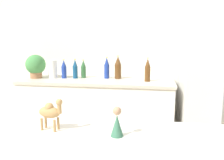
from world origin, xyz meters
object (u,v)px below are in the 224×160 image
(refrigerator, at_px, (219,85))
(back_bottle_2, at_px, (83,69))
(back_bottle_1, at_px, (118,68))
(paper_towel_roll, at_px, (53,69))
(back_bottle_5, at_px, (107,68))
(back_bottle_3, at_px, (75,69))
(wise_man_figurine_blue, at_px, (117,124))
(back_bottle_0, at_px, (64,69))
(potted_plant, at_px, (36,66))
(back_bottle_4, at_px, (148,70))
(camel_figurine, at_px, (50,112))

(refrigerator, bearing_deg, back_bottle_2, 175.11)
(refrigerator, height_order, back_bottle_1, refrigerator)
(paper_towel_roll, bearing_deg, back_bottle_5, 6.75)
(back_bottle_3, xyz_separation_m, wise_man_figurine_blue, (0.80, -1.96, 0.04))
(back_bottle_0, height_order, wise_man_figurine_blue, back_bottle_0)
(back_bottle_5, bearing_deg, wise_man_figurine_blue, -78.87)
(refrigerator, distance_m, potted_plant, 2.28)
(back_bottle_3, xyz_separation_m, back_bottle_4, (0.93, -0.07, 0.02))
(back_bottle_5, bearing_deg, refrigerator, -6.03)
(refrigerator, relative_size, back_bottle_1, 5.92)
(back_bottle_1, xyz_separation_m, back_bottle_4, (0.38, -0.13, -0.00))
(potted_plant, distance_m, back_bottle_1, 1.07)
(paper_towel_roll, height_order, back_bottle_4, back_bottle_4)
(potted_plant, relative_size, back_bottle_5, 1.10)
(refrigerator, distance_m, camel_figurine, 2.27)
(paper_towel_roll, distance_m, camel_figurine, 2.05)
(back_bottle_1, relative_size, camel_figurine, 1.75)
(refrigerator, relative_size, back_bottle_4, 6.04)
(refrigerator, xyz_separation_m, back_bottle_3, (-1.76, 0.09, 0.14))
(camel_figurine, bearing_deg, wise_man_figurine_blue, -4.71)
(potted_plant, relative_size, paper_towel_roll, 1.29)
(back_bottle_2, bearing_deg, camel_figurine, -79.67)
(wise_man_figurine_blue, bearing_deg, back_bottle_4, 86.18)
(refrigerator, xyz_separation_m, back_bottle_2, (-1.67, 0.14, 0.13))
(back_bottle_0, relative_size, back_bottle_3, 0.98)
(back_bottle_1, relative_size, back_bottle_5, 1.07)
(back_bottle_2, distance_m, camel_figurine, 2.03)
(back_bottle_1, bearing_deg, back_bottle_2, -179.82)
(back_bottle_5, bearing_deg, back_bottle_1, 0.30)
(paper_towel_roll, xyz_separation_m, back_bottle_0, (0.15, 0.01, -0.00))
(paper_towel_roll, bearing_deg, potted_plant, -170.50)
(back_bottle_2, bearing_deg, paper_towel_roll, -168.08)
(back_bottle_0, xyz_separation_m, camel_figurine, (0.61, -1.92, 0.07))
(refrigerator, xyz_separation_m, wise_man_figurine_blue, (-0.96, -1.88, 0.17))
(back_bottle_1, distance_m, back_bottle_2, 0.46)
(back_bottle_2, distance_m, back_bottle_5, 0.31)
(wise_man_figurine_blue, bearing_deg, refrigerator, 62.90)
(back_bottle_1, distance_m, back_bottle_5, 0.15)
(back_bottle_2, relative_size, back_bottle_4, 0.82)
(potted_plant, bearing_deg, refrigerator, -0.62)
(back_bottle_1, height_order, back_bottle_5, back_bottle_1)
(refrigerator, bearing_deg, back_bottle_1, 173.21)
(back_bottle_4, bearing_deg, paper_towel_roll, 177.77)
(potted_plant, bearing_deg, back_bottle_5, 7.40)
(back_bottle_1, xyz_separation_m, wise_man_figurine_blue, (0.25, -2.02, 0.01))
(back_bottle_1, bearing_deg, camel_figurine, -92.67)
(potted_plant, xyz_separation_m, camel_figurine, (0.97, -1.87, 0.03))
(back_bottle_4, distance_m, wise_man_figurine_blue, 1.89)
(potted_plant, distance_m, back_bottle_2, 0.62)
(back_bottle_5, bearing_deg, camel_figurine, -88.49)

